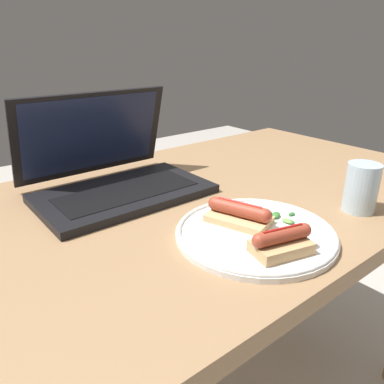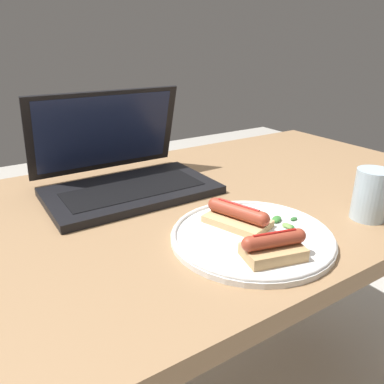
# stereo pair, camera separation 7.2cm
# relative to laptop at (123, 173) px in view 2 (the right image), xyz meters

# --- Properties ---
(desk) EXTENTS (1.37, 0.75, 0.73)m
(desk) POSITION_rel_laptop_xyz_m (0.14, -0.14, -0.12)
(desk) COLOR #93704C
(desk) RESTS_ON ground_plane
(laptop) EXTENTS (0.38, 0.29, 0.22)m
(laptop) POSITION_rel_laptop_xyz_m (0.00, 0.00, 0.00)
(laptop) COLOR black
(laptop) RESTS_ON desk
(plate) EXTENTS (0.29, 0.29, 0.02)m
(plate) POSITION_rel_laptop_xyz_m (0.09, -0.35, -0.03)
(plate) COLOR white
(plate) RESTS_ON desk
(sausage_toast_left) EXTENTS (0.10, 0.13, 0.04)m
(sausage_toast_left) POSITION_rel_laptop_xyz_m (0.10, -0.31, -0.01)
(sausage_toast_left) COLOR tan
(sausage_toast_left) RESTS_ON plate
(sausage_toast_middle) EXTENTS (0.11, 0.08, 0.05)m
(sausage_toast_middle) POSITION_rel_laptop_xyz_m (0.07, -0.43, -0.01)
(sausage_toast_middle) COLOR tan
(sausage_toast_middle) RESTS_ON plate
(salad_pile) EXTENTS (0.06, 0.06, 0.01)m
(salad_pile) POSITION_rel_laptop_xyz_m (0.17, -0.35, -0.03)
(salad_pile) COLOR #2D662D
(salad_pile) RESTS_ON plate
(drinking_glass) EXTENTS (0.07, 0.07, 0.10)m
(drinking_glass) POSITION_rel_laptop_xyz_m (0.35, -0.41, 0.01)
(drinking_glass) COLOR silver
(drinking_glass) RESTS_ON desk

